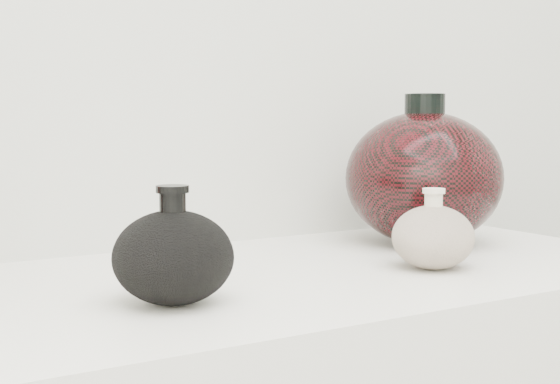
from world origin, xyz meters
TOP-DOWN VIEW (x-y plane):
  - black_gourd_vase at (-0.12, 0.87)m, footprint 0.14×0.14m
  - cream_gourd_vase at (0.24, 0.87)m, footprint 0.14×0.14m
  - right_round_pot at (0.37, 1.02)m, footprint 0.27×0.27m

SIDE VIEW (x-z plane):
  - cream_gourd_vase at x=0.24m, z-range 0.89..0.99m
  - black_gourd_vase at x=-0.12m, z-range 0.89..1.01m
  - right_round_pot at x=0.37m, z-range 0.89..1.12m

